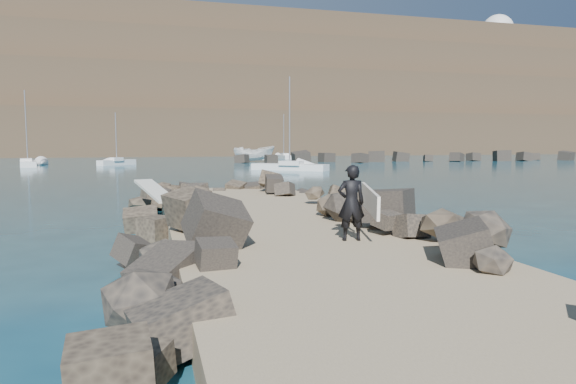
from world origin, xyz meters
name	(u,v)px	position (x,y,z in m)	size (l,w,h in m)	color
ground	(279,242)	(0.00, 0.00, 0.00)	(800.00, 800.00, 0.00)	#0F384C
jetty	(299,245)	(0.00, -2.00, 0.30)	(6.00, 26.00, 0.60)	#8C7759
riprap_left	(175,239)	(-2.90, -1.50, 0.50)	(2.60, 22.00, 1.00)	black
riprap_right	(398,228)	(2.90, -1.50, 0.50)	(2.60, 22.00, 1.00)	black
breakwater_secondary	(416,157)	(35.00, 55.00, 0.60)	(52.00, 4.00, 1.20)	black
headland	(190,103)	(10.00, 160.00, 16.00)	(360.00, 140.00, 32.00)	#2D4919
surfboard_resting	(155,194)	(-3.29, 4.08, 1.04)	(0.64, 2.55, 0.09)	silver
boat_imported	(254,154)	(11.40, 60.04, 1.16)	(2.26, 6.02, 2.33)	white
surfer_with_board	(354,203)	(0.91, -3.23, 1.45)	(1.07, 2.04, 1.69)	black
radome	(497,36)	(123.24, 154.88, 42.64)	(11.56, 11.56, 18.30)	silver
sailboat_d	(284,157)	(19.39, 73.34, 0.35)	(1.61, 6.53, 7.89)	white
sailboat_f	(345,154)	(39.31, 94.95, 0.35)	(2.51, 5.75, 6.93)	white
sailboat_b	(117,162)	(-7.35, 53.66, 0.35)	(4.56, 4.71, 6.66)	white
sailboat_c	(290,167)	(10.28, 36.25, 0.35)	(7.20, 6.49, 9.51)	white
sailboat_a	(28,163)	(-17.28, 52.59, 0.35)	(3.25, 7.73, 9.06)	white
headland_buildings	(213,44)	(16.81, 152.19, 33.97)	(137.50, 30.50, 5.00)	white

